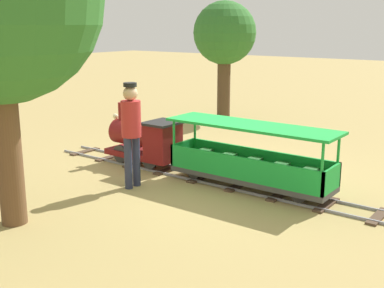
# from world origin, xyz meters

# --- Properties ---
(ground_plane) EXTENTS (60.00, 60.00, 0.00)m
(ground_plane) POSITION_xyz_m (0.00, 0.00, 0.00)
(ground_plane) COLOR #A38C51
(track) EXTENTS (0.67, 6.40, 0.04)m
(track) POSITION_xyz_m (0.00, 0.05, 0.02)
(track) COLOR gray
(track) RESTS_ON ground_plane
(locomotive) EXTENTS (0.63, 1.44, 1.05)m
(locomotive) POSITION_xyz_m (0.00, 1.27, 0.49)
(locomotive) COLOR maroon
(locomotive) RESTS_ON ground_plane
(passenger_car) EXTENTS (0.73, 2.70, 0.97)m
(passenger_car) POSITION_xyz_m (0.00, -0.85, 0.42)
(passenger_car) COLOR #3F3F3F
(passenger_car) RESTS_ON ground_plane
(conductor_person) EXTENTS (0.30, 0.30, 1.62)m
(conductor_person) POSITION_xyz_m (-1.00, 0.65, 0.96)
(conductor_person) COLOR #282D47
(conductor_person) RESTS_ON ground_plane
(oak_tree_far) EXTENTS (1.63, 1.63, 3.07)m
(oak_tree_far) POSITION_xyz_m (4.64, 2.67, 2.19)
(oak_tree_far) COLOR #4C3823
(oak_tree_far) RESTS_ON ground_plane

